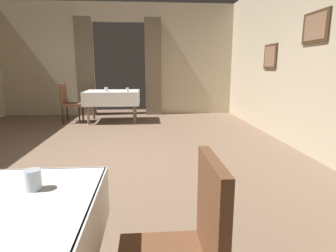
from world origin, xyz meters
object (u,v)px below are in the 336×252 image
(chair_near_right, at_px, (184,249))
(glass_mid_c, at_px, (106,89))
(plate_mid_a, at_px, (115,90))
(glass_near_c, at_px, (33,180))
(dining_table_mid, at_px, (112,95))
(chair_mid_left, at_px, (69,101))
(glass_mid_b, at_px, (128,90))

(chair_near_right, distance_m, glass_mid_c, 5.71)
(chair_near_right, relative_size, plate_mid_a, 4.73)
(glass_near_c, height_order, plate_mid_a, glass_near_c)
(dining_table_mid, relative_size, glass_mid_c, 12.79)
(chair_mid_left, distance_m, glass_mid_b, 1.47)
(glass_mid_b, height_order, glass_mid_c, glass_mid_c)
(plate_mid_a, bearing_deg, chair_near_right, -81.14)
(chair_near_right, height_order, glass_mid_b, chair_near_right)
(dining_table_mid, relative_size, glass_near_c, 13.46)
(dining_table_mid, bearing_deg, plate_mid_a, 82.11)
(chair_mid_left, relative_size, plate_mid_a, 4.73)
(dining_table_mid, distance_m, plate_mid_a, 0.31)
(chair_near_right, bearing_deg, glass_near_c, 166.54)
(plate_mid_a, bearing_deg, chair_mid_left, -162.84)
(chair_near_right, bearing_deg, glass_mid_b, 96.21)
(glass_near_c, relative_size, plate_mid_a, 0.49)
(chair_near_right, distance_m, glass_near_c, 0.76)
(dining_table_mid, height_order, plate_mid_a, plate_mid_a)
(chair_near_right, bearing_deg, glass_mid_c, 101.10)
(plate_mid_a, relative_size, glass_mid_b, 2.03)
(chair_near_right, distance_m, chair_mid_left, 6.05)
(dining_table_mid, height_order, chair_mid_left, chair_mid_left)
(glass_mid_b, bearing_deg, glass_near_c, -90.99)
(dining_table_mid, xyz_separation_m, glass_near_c, (0.30, -5.58, 0.15))
(chair_near_right, relative_size, glass_mid_c, 9.17)
(dining_table_mid, xyz_separation_m, glass_mid_b, (0.39, -0.29, 0.16))
(glass_near_c, distance_m, glass_mid_c, 5.45)
(plate_mid_a, relative_size, glass_mid_c, 1.94)
(glass_mid_b, bearing_deg, chair_near_right, -83.79)
(chair_mid_left, xyz_separation_m, glass_mid_b, (1.42, -0.25, 0.28))
(chair_near_right, xyz_separation_m, glass_mid_c, (-1.10, 5.60, 0.29))
(plate_mid_a, distance_m, glass_mid_c, 0.47)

